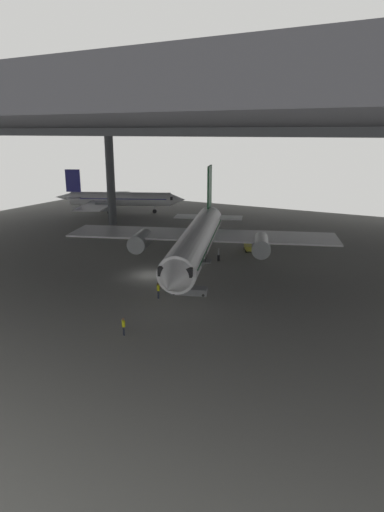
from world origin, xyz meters
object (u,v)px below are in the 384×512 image
(boarding_stairs, at_px, (190,287))
(baggage_tug, at_px, (249,248))
(crew_worker_by_stairs, at_px, (158,289))
(airplane_main, at_px, (198,239))
(crew_worker_near_nose, at_px, (123,325))
(airplane_distant, at_px, (118,199))

(boarding_stairs, height_order, baggage_tug, boarding_stairs)
(boarding_stairs, bearing_deg, crew_worker_by_stairs, -128.64)
(airplane_main, bearing_deg, crew_worker_by_stairs, -81.53)
(crew_worker_by_stairs, bearing_deg, crew_worker_near_nose, -77.04)
(crew_worker_near_nose, xyz_separation_m, crew_worker_by_stairs, (-2.04, 8.85, 0.09))
(boarding_stairs, xyz_separation_m, crew_worker_near_nose, (-0.25, -11.71, 0.18))
(airplane_main, xyz_separation_m, baggage_tug, (3.45, 9.96, -3.03))
(airplane_main, height_order, crew_worker_near_nose, airplane_main)
(boarding_stairs, distance_m, airplane_distant, 52.13)
(airplane_distant, bearing_deg, baggage_tug, -24.35)
(crew_worker_near_nose, bearing_deg, airplane_main, 100.32)
(boarding_stairs, relative_size, baggage_tug, 1.91)
(crew_worker_near_nose, xyz_separation_m, baggage_tug, (-0.49, 31.55, -0.40))
(airplane_main, relative_size, baggage_tug, 15.02)
(crew_worker_near_nose, bearing_deg, airplane_distant, 127.59)
(boarding_stairs, bearing_deg, airplane_main, 112.92)
(airplane_distant, bearing_deg, crew_worker_by_stairs, -48.28)
(crew_worker_by_stairs, bearing_deg, airplane_main, 98.47)
(crew_worker_by_stairs, bearing_deg, baggage_tug, 86.10)
(airplane_main, distance_m, boarding_stairs, 11.10)
(airplane_distant, relative_size, baggage_tug, 10.83)
(baggage_tug, bearing_deg, crew_worker_by_stairs, -93.90)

